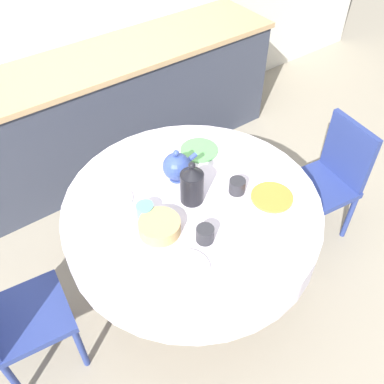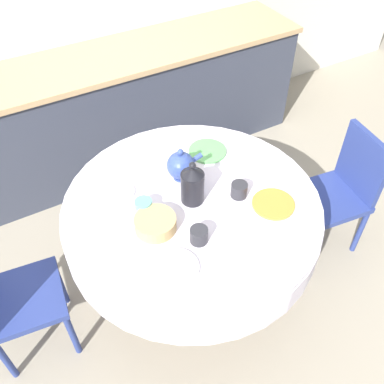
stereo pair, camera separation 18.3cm
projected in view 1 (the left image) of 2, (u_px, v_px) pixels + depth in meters
The scene contains 16 objects.
ground_plane at pixel (192, 281), 2.80m from camera, with size 12.00×12.00×0.00m, color #9E937F.
kitchen_counter at pixel (84, 121), 3.27m from camera, with size 3.24×0.64×0.93m.
dining_table at pixel (192, 218), 2.36m from camera, with size 1.39×1.39×0.75m.
chair_left at pixel (330, 176), 2.81m from camera, with size 0.45×0.45×0.86m.
chair_right at pixel (9, 316), 2.10m from camera, with size 0.44×0.44×0.86m.
plate_near_left at pixel (186, 269), 1.96m from camera, with size 0.23×0.23×0.01m, color white.
cup_near_left at pixel (205, 234), 2.06m from camera, with size 0.09×0.09×0.08m, color #28282D.
plate_near_right at pixel (272, 197), 2.29m from camera, with size 0.23×0.23×0.01m, color orange.
cup_near_right at pixel (237, 186), 2.30m from camera, with size 0.09×0.09×0.08m, color #28282D.
plate_far_left at pixel (111, 200), 2.27m from camera, with size 0.23×0.23×0.01m, color white.
cup_far_left at pixel (145, 211), 2.17m from camera, with size 0.09×0.09×0.08m, color #5BA39E.
plate_far_right at pixel (199, 150), 2.56m from camera, with size 0.23×0.23×0.01m, color #5BA85B.
cup_far_right at pixel (179, 166), 2.41m from camera, with size 0.09×0.09×0.08m, color #DBB766.
coffee_carafe at pixel (192, 185), 2.21m from camera, with size 0.12×0.12×0.26m.
teapot at pixel (177, 166), 2.34m from camera, with size 0.21×0.16×0.20m.
bread_basket at pixel (160, 227), 2.10m from camera, with size 0.21×0.21×0.07m, color tan.
Camera 1 is at (-0.92, -1.26, 2.40)m, focal length 40.00 mm.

